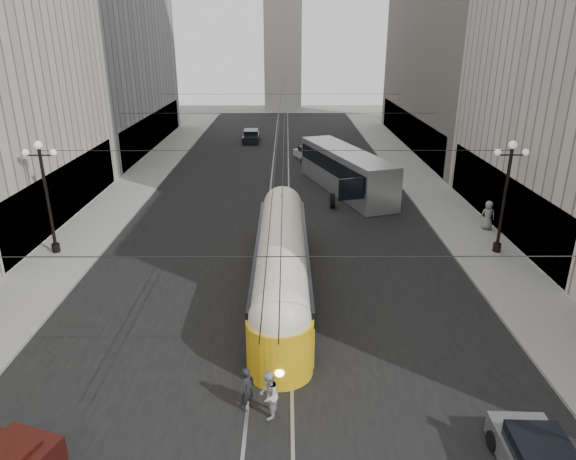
{
  "coord_description": "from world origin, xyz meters",
  "views": [
    {
      "loc": [
        0.57,
        -9.01,
        11.74
      ],
      "look_at": [
        0.63,
        12.7,
        3.48
      ],
      "focal_mm": 32.0,
      "sensor_mm": 36.0,
      "label": 1
    }
  ],
  "objects_px": {
    "streetcar": "(282,259)",
    "pedestrian_crossing_b": "(268,395)",
    "pedestrian_sidewalk_right": "(488,215)",
    "city_bus": "(345,169)",
    "pedestrian_crossing_a": "(248,389)"
  },
  "relations": [
    {
      "from": "pedestrian_crossing_b",
      "to": "pedestrian_crossing_a",
      "type": "bearing_deg",
      "value": -108.56
    },
    {
      "from": "pedestrian_crossing_a",
      "to": "pedestrian_crossing_b",
      "type": "xyz_separation_m",
      "value": [
        0.7,
        -0.36,
        0.05
      ]
    },
    {
      "from": "streetcar",
      "to": "pedestrian_sidewalk_right",
      "type": "distance_m",
      "value": 15.31
    },
    {
      "from": "pedestrian_crossing_a",
      "to": "pedestrian_sidewalk_right",
      "type": "relative_size",
      "value": 0.85
    },
    {
      "from": "city_bus",
      "to": "pedestrian_crossing_b",
      "type": "xyz_separation_m",
      "value": [
        -5.27,
        -26.13,
        -0.96
      ]
    },
    {
      "from": "pedestrian_crossing_b",
      "to": "streetcar",
      "type": "bearing_deg",
      "value": -173.24
    },
    {
      "from": "pedestrian_crossing_a",
      "to": "pedestrian_crossing_b",
      "type": "height_order",
      "value": "pedestrian_crossing_b"
    },
    {
      "from": "pedestrian_crossing_b",
      "to": "pedestrian_sidewalk_right",
      "type": "relative_size",
      "value": 0.91
    },
    {
      "from": "pedestrian_crossing_a",
      "to": "pedestrian_crossing_b",
      "type": "distance_m",
      "value": 0.79
    },
    {
      "from": "city_bus",
      "to": "pedestrian_crossing_a",
      "type": "distance_m",
      "value": 26.47
    },
    {
      "from": "pedestrian_crossing_a",
      "to": "pedestrian_sidewalk_right",
      "type": "height_order",
      "value": "pedestrian_sidewalk_right"
    },
    {
      "from": "streetcar",
      "to": "city_bus",
      "type": "relative_size",
      "value": 1.17
    },
    {
      "from": "pedestrian_crossing_b",
      "to": "pedestrian_sidewalk_right",
      "type": "xyz_separation_m",
      "value": [
        13.36,
        17.04,
        0.24
      ]
    },
    {
      "from": "city_bus",
      "to": "pedestrian_crossing_a",
      "type": "xyz_separation_m",
      "value": [
        -5.97,
        -25.77,
        -1.02
      ]
    },
    {
      "from": "streetcar",
      "to": "pedestrian_crossing_b",
      "type": "xyz_separation_m",
      "value": [
        -0.36,
        -8.98,
        -0.83
      ]
    }
  ]
}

